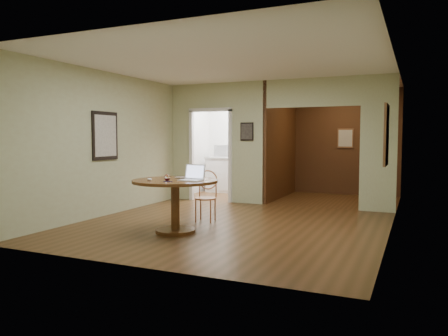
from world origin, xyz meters
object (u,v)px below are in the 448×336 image
at_px(dining_table, 175,193).
at_px(open_laptop, 193,176).
at_px(closed_laptop, 185,178).
at_px(chair, 206,193).

relative_size(dining_table, open_laptop, 3.69).
relative_size(dining_table, closed_laptop, 3.99).
bearing_deg(dining_table, chair, 89.11).
distance_m(dining_table, open_laptop, 0.41).
relative_size(dining_table, chair, 1.47).
distance_m(dining_table, chair, 1.06).
bearing_deg(chair, dining_table, -99.36).
bearing_deg(open_laptop, dining_table, -175.51).
height_order(open_laptop, closed_laptop, open_laptop).
distance_m(chair, closed_laptop, 0.92).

